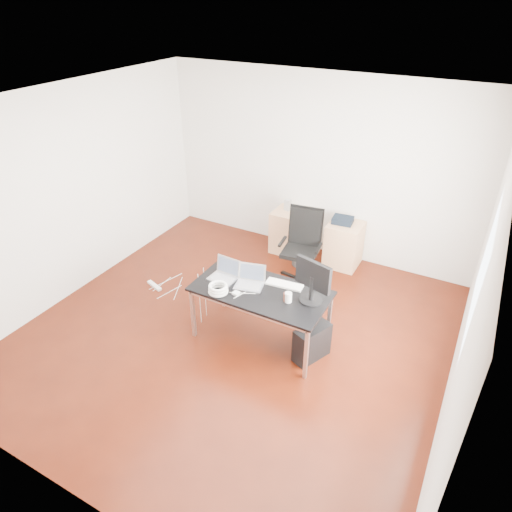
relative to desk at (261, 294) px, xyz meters
The scene contains 18 objects.
room_shell 0.78m from the desk, 166.22° to the right, with size 5.00×5.00×5.00m.
desk is the anchor object (origin of this frame).
office_chair 1.48m from the desk, 94.20° to the left, with size 0.54×0.55×1.08m.
filing_cabinet_left 2.27m from the desk, 106.06° to the left, with size 0.50×0.50×0.70m, color tan.
filing_cabinet_right 2.20m from the desk, 81.84° to the left, with size 0.50×0.50×0.70m, color tan.
pc_tower 0.82m from the desk, ahead, with size 0.20×0.45×0.44m, color black.
wastebasket 1.92m from the desk, 98.47° to the left, with size 0.24×0.24×0.28m, color black.
power_strip 2.01m from the desk, behind, with size 0.30×0.06×0.04m, color white.
laptop_left 0.52m from the desk, behind, with size 0.35×0.27×0.23m.
laptop_right 0.20m from the desk, 165.75° to the left, with size 0.38×0.32×0.23m.
monitor 0.69m from the desk, ahead, with size 0.45×0.26×0.51m.
keyboard 0.31m from the desk, 47.39° to the left, with size 0.44×0.14×0.02m, color white.
cup_white 0.40m from the desk, ahead, with size 0.08×0.08×0.12m, color white.
cup_brown 0.37m from the desk, ahead, with size 0.08×0.08×0.10m, color brown.
cable_coil 0.51m from the desk, 145.81° to the right, with size 0.24×0.24×0.11m.
power_adapter 0.30m from the desk, 135.21° to the right, with size 0.07×0.07×0.03m, color white.
speaker 2.30m from the desk, 107.18° to the left, with size 0.09×0.08×0.18m, color #9E9E9E.
navy_garment 2.19m from the desk, 83.58° to the left, with size 0.30×0.24×0.09m, color black.
Camera 1 is at (2.35, -3.79, 3.82)m, focal length 32.00 mm.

